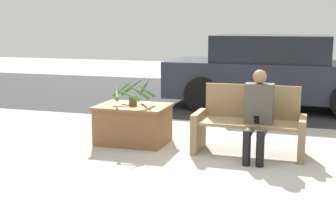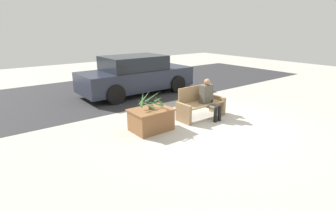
{
  "view_description": "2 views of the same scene",
  "coord_description": "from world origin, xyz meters",
  "px_view_note": "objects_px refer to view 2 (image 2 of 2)",
  "views": [
    {
      "loc": [
        1.05,
        -5.69,
        1.8
      ],
      "look_at": [
        -1.0,
        0.84,
        0.58
      ],
      "focal_mm": 50.0,
      "sensor_mm": 36.0,
      "label": 1
    },
    {
      "loc": [
        -5.12,
        -4.68,
        2.63
      ],
      "look_at": [
        -0.9,
        0.75,
        0.57
      ],
      "focal_mm": 28.0,
      "sensor_mm": 36.0,
      "label": 2
    }
  ],
  "objects_px": {
    "person_seated": "(209,97)",
    "parked_car": "(136,75)",
    "potted_plant": "(151,101)",
    "planter_box": "(151,119)",
    "bench": "(200,104)"
  },
  "relations": [
    {
      "from": "potted_plant",
      "to": "parked_car",
      "type": "xyz_separation_m",
      "value": [
        1.77,
        3.67,
        -0.05
      ]
    },
    {
      "from": "bench",
      "to": "potted_plant",
      "type": "height_order",
      "value": "potted_plant"
    },
    {
      "from": "person_seated",
      "to": "parked_car",
      "type": "relative_size",
      "value": 0.26
    },
    {
      "from": "parked_car",
      "to": "potted_plant",
      "type": "bearing_deg",
      "value": -115.73
    },
    {
      "from": "bench",
      "to": "parked_car",
      "type": "xyz_separation_m",
      "value": [
        0.03,
        3.7,
        0.35
      ]
    },
    {
      "from": "person_seated",
      "to": "bench",
      "type": "bearing_deg",
      "value": 122.59
    },
    {
      "from": "parked_car",
      "to": "person_seated",
      "type": "bearing_deg",
      "value": -88.45
    },
    {
      "from": "person_seated",
      "to": "parked_car",
      "type": "height_order",
      "value": "parked_car"
    },
    {
      "from": "potted_plant",
      "to": "parked_car",
      "type": "height_order",
      "value": "parked_car"
    },
    {
      "from": "bench",
      "to": "planter_box",
      "type": "xyz_separation_m",
      "value": [
        -1.74,
        0.05,
        -0.1
      ]
    },
    {
      "from": "bench",
      "to": "potted_plant",
      "type": "xyz_separation_m",
      "value": [
        -1.74,
        0.03,
        0.39
      ]
    },
    {
      "from": "bench",
      "to": "person_seated",
      "type": "distance_m",
      "value": 0.34
    },
    {
      "from": "person_seated",
      "to": "planter_box",
      "type": "bearing_deg",
      "value": 172.16
    },
    {
      "from": "potted_plant",
      "to": "planter_box",
      "type": "bearing_deg",
      "value": 100.98
    },
    {
      "from": "planter_box",
      "to": "parked_car",
      "type": "xyz_separation_m",
      "value": [
        1.77,
        3.65,
        0.45
      ]
    }
  ]
}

